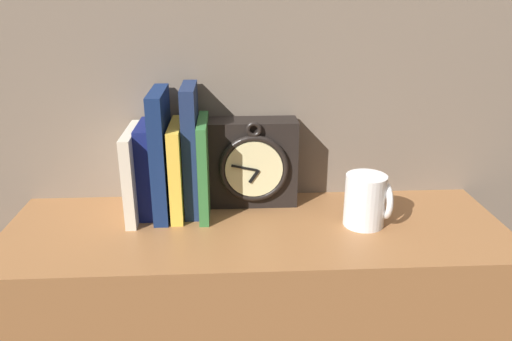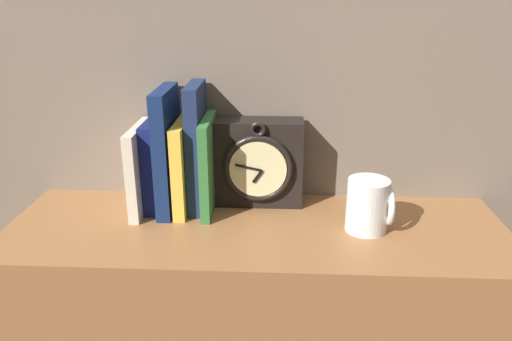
% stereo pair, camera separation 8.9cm
% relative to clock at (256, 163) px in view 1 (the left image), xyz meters
% --- Properties ---
extents(clock, '(0.18, 0.08, 0.18)m').
position_rel_clock_xyz_m(clock, '(0.00, 0.00, 0.00)').
color(clock, black).
rests_on(clock, bookshelf).
extents(book_slot0_cream, '(0.02, 0.15, 0.17)m').
position_rel_clock_xyz_m(book_slot0_cream, '(-0.24, -0.04, -0.00)').
color(book_slot0_cream, beige).
rests_on(book_slot0_cream, bookshelf).
extents(book_slot1_navy, '(0.03, 0.12, 0.18)m').
position_rel_clock_xyz_m(book_slot1_navy, '(-0.21, -0.02, 0.00)').
color(book_slot1_navy, navy).
rests_on(book_slot1_navy, bookshelf).
extents(book_slot2_navy, '(0.03, 0.14, 0.24)m').
position_rel_clock_xyz_m(book_slot2_navy, '(-0.18, -0.03, 0.03)').
color(book_slot2_navy, navy).
rests_on(book_slot2_navy, bookshelf).
extents(book_slot3_yellow, '(0.02, 0.14, 0.18)m').
position_rel_clock_xyz_m(book_slot3_yellow, '(-0.15, -0.03, 0.00)').
color(book_slot3_yellow, yellow).
rests_on(book_slot3_yellow, bookshelf).
extents(book_slot4_navy, '(0.03, 0.12, 0.25)m').
position_rel_clock_xyz_m(book_slot4_navy, '(-0.13, -0.02, 0.04)').
color(book_slot4_navy, '#1A284E').
rests_on(book_slot4_navy, bookshelf).
extents(book_slot5_green, '(0.02, 0.14, 0.19)m').
position_rel_clock_xyz_m(book_slot5_green, '(-0.10, -0.03, 0.01)').
color(book_slot5_green, '#327136').
rests_on(book_slot5_green, bookshelf).
extents(mug, '(0.08, 0.08, 0.10)m').
position_rel_clock_xyz_m(mug, '(0.20, -0.11, -0.04)').
color(mug, white).
rests_on(mug, bookshelf).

